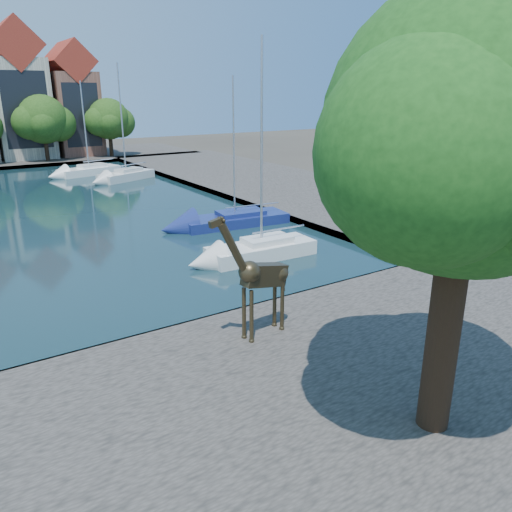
{
  "coord_description": "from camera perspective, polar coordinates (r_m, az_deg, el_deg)",
  "views": [
    {
      "loc": [
        -2.3,
        -15.69,
        8.74
      ],
      "look_at": [
        7.85,
        -0.05,
        2.54
      ],
      "focal_mm": 35.0,
      "sensor_mm": 36.0,
      "label": 1
    }
  ],
  "objects": [
    {
      "name": "townhouse_east_end",
      "position": [
        73.75,
        -20.25,
        16.05
      ],
      "size": [
        5.44,
        9.18,
        14.43
      ],
      "color": "brown",
      "rests_on": "far_quay"
    },
    {
      "name": "plane_tree",
      "position": [
        12.01,
        23.46,
        11.82
      ],
      "size": [
        8.32,
        6.4,
        10.62
      ],
      "color": "#332114",
      "rests_on": "near_quay"
    },
    {
      "name": "sailboat_right_a",
      "position": [
        27.04,
        0.61,
        1.09
      ],
      "size": [
        6.06,
        2.35,
        11.19
      ],
      "color": "silver",
      "rests_on": "water_basin"
    },
    {
      "name": "giraffe_statue",
      "position": [
        16.98,
        0.36,
        -2.29
      ],
      "size": [
        3.2,
        0.79,
        4.57
      ],
      "color": "#3A2F1D",
      "rests_on": "near_quay"
    },
    {
      "name": "sailboat_right_c",
      "position": [
        52.95,
        -14.62,
        9.1
      ],
      "size": [
        6.27,
        4.21,
        11.19
      ],
      "color": "silver",
      "rests_on": "water_basin"
    },
    {
      "name": "right_quay",
      "position": [
        48.91,
        1.51,
        8.39
      ],
      "size": [
        14.0,
        52.0,
        0.5
      ],
      "primitive_type": "cube",
      "color": "#514B46",
      "rests_on": "ground"
    },
    {
      "name": "sailboat_right_b",
      "position": [
        33.82,
        -2.44,
        4.4
      ],
      "size": [
        7.38,
        3.26,
        9.57
      ],
      "color": "navy",
      "rests_on": "water_basin"
    },
    {
      "name": "far_tree_far_east",
      "position": [
        69.35,
        -16.4,
        14.65
      ],
      "size": [
        6.76,
        5.2,
        7.36
      ],
      "color": "#332114",
      "rests_on": "far_quay"
    },
    {
      "name": "townhouse_east_mid",
      "position": [
        72.49,
        -25.52,
        16.2
      ],
      "size": [
        6.43,
        9.18,
        16.65
      ],
      "color": "beige",
      "rests_on": "far_quay"
    },
    {
      "name": "near_quay",
      "position": [
        12.36,
        -14.55,
        -25.7
      ],
      "size": [
        50.0,
        14.0,
        0.5
      ],
      "primitive_type": "cube",
      "color": "#514B46",
      "rests_on": "ground"
    },
    {
      "name": "far_tree_east",
      "position": [
        67.43,
        -23.08,
        14.01
      ],
      "size": [
        7.54,
        5.8,
        7.84
      ],
      "color": "#332114",
      "rests_on": "far_quay"
    },
    {
      "name": "ground",
      "position": [
        18.1,
        -21.92,
        -11.94
      ],
      "size": [
        160.0,
        160.0,
        0.0
      ],
      "primitive_type": "plane",
      "color": "#38332B",
      "rests_on": "ground"
    },
    {
      "name": "sailboat_right_d",
      "position": [
        57.51,
        -18.53,
        9.39
      ],
      "size": [
        6.78,
        3.71,
        9.62
      ],
      "color": "white",
      "rests_on": "water_basin"
    }
  ]
}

